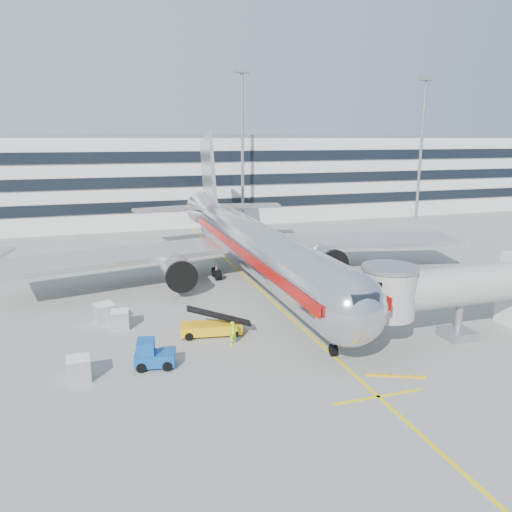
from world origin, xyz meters
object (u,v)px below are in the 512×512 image
object	(u,v)px
baggage_tug	(152,355)
cargo_container_front	(79,369)
ramp_worker	(233,333)
cargo_container_left	(120,319)
cargo_container_right	(105,313)
main_jet	(251,243)
belt_loader	(211,327)

from	to	relation	value
baggage_tug	cargo_container_front	size ratio (longest dim) A/B	1.85
ramp_worker	baggage_tug	bearing A→B (deg)	168.65
cargo_container_left	cargo_container_right	bearing A→B (deg)	125.94
cargo_container_right	ramp_worker	xyz separation A→B (m)	(8.96, -7.65, 0.08)
cargo_container_left	baggage_tug	bearing A→B (deg)	-78.16
cargo_container_front	ramp_worker	distance (m)	11.04
main_jet	baggage_tug	distance (m)	21.77
belt_loader	baggage_tug	bearing A→B (deg)	-139.63
baggage_tug	cargo_container_front	world-z (taller)	baggage_tug
main_jet	baggage_tug	xyz separation A→B (m)	(-12.36, -17.60, -3.38)
cargo_container_right	ramp_worker	distance (m)	11.78
cargo_container_right	ramp_worker	size ratio (longest dim) A/B	1.07
belt_loader	cargo_container_left	xyz separation A→B (m)	(-6.67, 3.76, 0.07)
baggage_tug	cargo_container_left	distance (m)	8.17
cargo_container_left	cargo_container_front	world-z (taller)	cargo_container_front
cargo_container_left	cargo_container_front	size ratio (longest dim) A/B	0.97
baggage_tug	cargo_container_front	distance (m)	4.66
cargo_container_left	cargo_container_front	distance (m)	8.94
cargo_container_left	cargo_container_right	distance (m)	1.94
ramp_worker	main_jet	bearing A→B (deg)	39.71
cargo_container_left	ramp_worker	world-z (taller)	ramp_worker
main_jet	cargo_container_front	size ratio (longest dim) A/B	33.26
baggage_tug	ramp_worker	distance (m)	6.44
cargo_container_left	ramp_worker	xyz separation A→B (m)	(7.83, -6.08, 0.16)
belt_loader	cargo_container_front	size ratio (longest dim) A/B	3.32
cargo_container_right	cargo_container_front	size ratio (longest dim) A/B	1.27
main_jet	baggage_tug	world-z (taller)	main_jet
belt_loader	cargo_container_right	size ratio (longest dim) A/B	2.61
baggage_tug	cargo_container_left	xyz separation A→B (m)	(-1.68, 8.00, -0.11)
baggage_tug	belt_loader	bearing A→B (deg)	40.37
main_jet	cargo_container_front	world-z (taller)	main_jet
cargo_container_right	cargo_container_front	world-z (taller)	cargo_container_right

